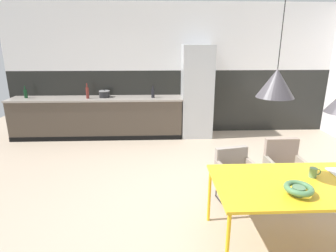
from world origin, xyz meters
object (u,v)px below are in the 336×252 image
Objects in this scene: refrigerator_column at (197,92)px; bottle_spice_small at (26,93)px; cooking_pot at (104,94)px; pendant_lamp_over_table_near at (276,83)px; fruit_bowl at (299,189)px; bottle_oil_tall at (87,92)px; armchair_corner_seat at (284,162)px; bottle_wine_green at (153,93)px; armchair_facing_counter at (235,168)px; dining_table at (299,186)px; mug_white_ceramic at (313,172)px.

refrigerator_column reaches higher than bottle_spice_small.
cooking_pot is 4.42m from pendant_lamp_over_table_near.
bottle_oil_tall is (-2.83, 3.86, 0.25)m from fruit_bowl.
bottle_spice_small reaches higher than armchair_corner_seat.
bottle_wine_green is at bearing 107.93° from pendant_lamp_over_table_near.
armchair_facing_counter is 2.99× the size of cooking_pot.
refrigerator_column is at bearing 98.13° from dining_table.
cooking_pot reaches higher than fruit_bowl.
refrigerator_column is 3.95m from fruit_bowl.
bottle_oil_tall reaches higher than mug_white_ceramic.
dining_table is at bearing -55.17° from cooking_pot.
pendant_lamp_over_table_near is (3.99, -3.71, 0.73)m from bottle_spice_small.
mug_white_ceramic is 0.47× the size of bottle_spice_small.
mug_white_ceramic is at bearing 9.70° from pendant_lamp_over_table_near.
pendant_lamp_over_table_near reaches higher than bottle_spice_small.
fruit_bowl is (0.40, -3.92, -0.23)m from refrigerator_column.
mug_white_ceramic reaches higher than fruit_bowl.
armchair_corner_seat is at bearing -44.18° from cooking_pot.
pendant_lamp_over_table_near is (0.18, -3.67, 0.72)m from refrigerator_column.
pendant_lamp_over_table_near is (2.61, -3.61, 0.70)m from bottle_oil_tall.
refrigerator_column is at bearing 95.85° from fruit_bowl.
refrigerator_column is at bearing 101.57° from mug_white_ceramic.
bottle_spice_small is at bearing 175.71° from bottle_oil_tall.
bottle_wine_green is 1.44m from bottle_oil_tall.
armchair_corner_seat is at bearing -56.36° from bottle_wine_green.
dining_table is at bearing -81.87° from refrigerator_column.
armchair_corner_seat is 3.29m from bottle_wine_green.
mug_white_ceramic is (0.33, 0.34, -0.01)m from fruit_bowl.
bottle_oil_tall is 0.26× the size of pendant_lamp_over_table_near.
pendant_lamp_over_table_near reaches higher than dining_table.
armchair_facing_counter is 1.20m from fruit_bowl.
refrigerator_column is at bearing 1.57° from bottle_oil_tall.
pendant_lamp_over_table_near is (-0.34, 0.02, 1.05)m from dining_table.
cooking_pot is (-2.08, 0.05, -0.04)m from refrigerator_column.
cooking_pot is at bearing 18.14° from bottle_oil_tall.
mug_white_ceramic is at bearing -48.05° from bottle_oil_tall.
refrigerator_column reaches higher than armchair_corner_seat.
cooking_pot is (-2.81, 3.63, 0.20)m from mug_white_ceramic.
mug_white_ceramic is at bearing 45.86° from fruit_bowl.
pendant_lamp_over_table_near is (-0.22, 0.25, 0.95)m from fruit_bowl.
armchair_corner_seat is (0.29, 0.94, -0.16)m from dining_table.
mug_white_ceramic reaches higher than dining_table.
dining_table is 1.34× the size of pendant_lamp_over_table_near.
bottle_wine_green reaches higher than cooking_pot.
bottle_oil_tall is (-2.95, 3.63, 0.35)m from dining_table.
armchair_facing_counter is at bearing -52.17° from cooking_pot.
cooking_pot is (-2.61, 3.74, 0.30)m from dining_table.
dining_table is 6.43× the size of bottle_spice_small.
refrigerator_column reaches higher than bottle_oil_tall.
cooking_pot is 1.09m from bottle_wine_green.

